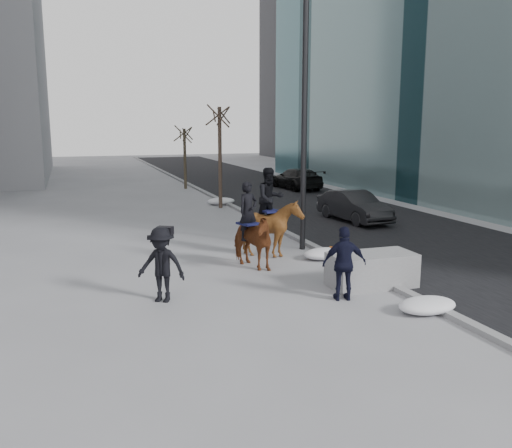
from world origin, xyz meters
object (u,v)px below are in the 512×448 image
object	(u,v)px
car_near	(354,206)
mounted_right	(271,222)
planter	(372,270)
mounted_left	(250,236)

from	to	relation	value
car_near	mounted_right	world-z (taller)	mounted_right
planter	car_near	xyz separation A→B (m)	(4.18, 8.40, 0.22)
planter	mounted_right	size ratio (longest dim) A/B	0.78
car_near	planter	bearing A→B (deg)	-121.35
car_near	mounted_right	xyz separation A→B (m)	(-5.48, -4.62, 0.46)
planter	mounted_left	xyz separation A→B (m)	(-2.35, 2.74, 0.49)
planter	mounted_left	bearing A→B (deg)	130.66
car_near	mounted_left	xyz separation A→B (m)	(-6.53, -5.66, 0.27)
planter	mounted_right	distance (m)	4.05
mounted_right	mounted_left	bearing A→B (deg)	-135.10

